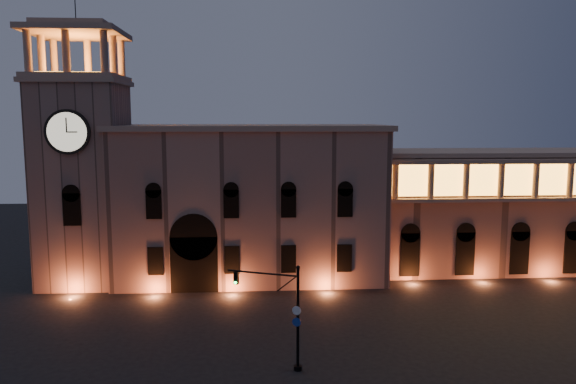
# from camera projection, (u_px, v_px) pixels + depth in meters

# --- Properties ---
(ground) EXTENTS (160.00, 160.00, 0.00)m
(ground) POSITION_uv_depth(u_px,v_px,m) (276.00, 353.00, 44.30)
(ground) COLOR black
(ground) RESTS_ON ground
(government_building) EXTENTS (30.80, 12.80, 17.60)m
(government_building) POSITION_uv_depth(u_px,v_px,m) (250.00, 202.00, 64.69)
(government_building) COLOR #8B675B
(government_building) RESTS_ON ground
(clock_tower) EXTENTS (9.80, 9.80, 32.40)m
(clock_tower) POSITION_uv_depth(u_px,v_px,m) (83.00, 172.00, 62.12)
(clock_tower) COLOR #8B675B
(clock_tower) RESTS_ON ground
(colonnade_wing) EXTENTS (40.60, 11.50, 14.50)m
(colonnade_wing) POSITION_uv_depth(u_px,v_px,m) (528.00, 208.00, 68.94)
(colonnade_wing) COLOR #866155
(colonnade_wing) RESTS_ON ground
(traffic_light) EXTENTS (5.45, 2.32, 7.93)m
(traffic_light) POSITION_uv_depth(u_px,v_px,m) (285.00, 314.00, 41.11)
(traffic_light) COLOR black
(traffic_light) RESTS_ON ground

